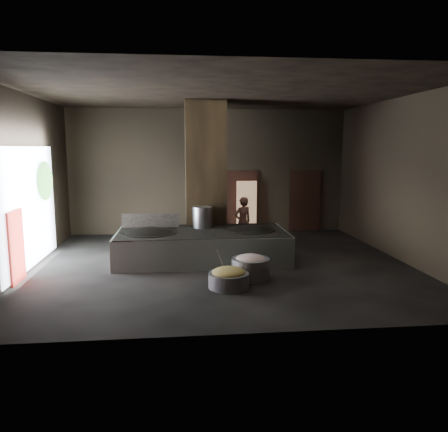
{
  "coord_description": "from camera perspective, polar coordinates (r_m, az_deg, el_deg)",
  "views": [
    {
      "loc": [
        -1.13,
        -11.41,
        3.11
      ],
      "look_at": [
        0.12,
        0.43,
        1.25
      ],
      "focal_mm": 35.0,
      "sensor_mm": 36.0,
      "label": 1
    }
  ],
  "objects": [
    {
      "name": "doorway_near",
      "position": [
        16.16,
        2.32,
        1.73
      ],
      "size": [
        1.18,
        0.08,
        2.38
      ],
      "primitive_type": "cube",
      "color": "black",
      "rests_on": "ground"
    },
    {
      "name": "wok_right_rim",
      "position": [
        12.32,
        3.38,
        -1.85
      ],
      "size": [
        1.41,
        1.41,
        0.05
      ],
      "primitive_type": "cylinder",
      "color": "black",
      "rests_on": "hearth_platform"
    },
    {
      "name": "pavilion_sliver",
      "position": [
        11.2,
        -25.48,
        -3.64
      ],
      "size": [
        0.05,
        0.9,
        1.7
      ],
      "primitive_type": "cube",
      "color": "maroon",
      "rests_on": "ground"
    },
    {
      "name": "splash_guard",
      "position": [
        12.84,
        -9.56,
        -0.57
      ],
      "size": [
        1.64,
        0.08,
        0.41
      ],
      "primitive_type": "cube",
      "rotation": [
        0.0,
        0.0,
        -0.01
      ],
      "color": "black",
      "rests_on": "hearth_platform"
    },
    {
      "name": "tree_silhouette",
      "position": [
        13.28,
        -22.34,
        4.28
      ],
      "size": [
        0.28,
        1.1,
        1.1
      ],
      "primitive_type": "ellipsoid",
      "color": "#194714",
      "rests_on": "left_opening"
    },
    {
      "name": "meat_basin",
      "position": [
        10.57,
        3.48,
        -6.85
      ],
      "size": [
        1.2,
        1.2,
        0.5
      ],
      "primitive_type": "cylinder",
      "rotation": [
        0.0,
        0.0,
        0.41
      ],
      "color": "slate",
      "rests_on": "ground"
    },
    {
      "name": "front_wall",
      "position": [
        7.01,
        3.31,
        1.8
      ],
      "size": [
        10.0,
        0.1,
        4.5
      ],
      "primitive_type": "cube",
      "color": "black",
      "rests_on": "ground"
    },
    {
      "name": "hearth_platform",
      "position": [
        12.21,
        -2.87,
        -3.92
      ],
      "size": [
        4.72,
        2.3,
        0.82
      ],
      "primitive_type": "cube",
      "rotation": [
        0.0,
        0.0,
        -0.01
      ],
      "color": "#ACC0AF",
      "rests_on": "ground"
    },
    {
      "name": "pillar",
      "position": [
        13.37,
        -2.46,
        5.18
      ],
      "size": [
        1.2,
        1.2,
        4.5
      ],
      "primitive_type": "cube",
      "color": "black",
      "rests_on": "ground"
    },
    {
      "name": "wok_right",
      "position": [
        12.34,
        3.38,
        -2.17
      ],
      "size": [
        1.38,
        1.38,
        0.39
      ],
      "primitive_type": "ellipsoid",
      "color": "black",
      "rests_on": "hearth_platform"
    },
    {
      "name": "meat_fill",
      "position": [
        10.52,
        3.49,
        -5.79
      ],
      "size": [
        0.75,
        0.75,
        0.29
      ],
      "primitive_type": "ellipsoid",
      "color": "tan",
      "rests_on": "meat_basin"
    },
    {
      "name": "doorway_far",
      "position": [
        16.68,
        10.51,
        1.81
      ],
      "size": [
        1.18,
        0.08,
        2.38
      ],
      "primitive_type": "cube",
      "color": "black",
      "rests_on": "ground"
    },
    {
      "name": "stock_pot",
      "position": [
        12.62,
        -2.81,
        -0.16
      ],
      "size": [
        0.57,
        0.57,
        0.61
      ],
      "primitive_type": "cylinder",
      "color": "gray",
      "rests_on": "hearth_platform"
    },
    {
      "name": "wok_left",
      "position": [
        12.1,
        -9.75,
        -2.5
      ],
      "size": [
        1.48,
        1.48,
        0.41
      ],
      "primitive_type": "ellipsoid",
      "color": "black",
      "rests_on": "hearth_platform"
    },
    {
      "name": "veg_fill",
      "position": [
        9.87,
        0.63,
        -7.38
      ],
      "size": [
        0.75,
        0.75,
        0.23
      ],
      "primitive_type": "ellipsoid",
      "color": "#849749",
      "rests_on": "veg_basin"
    },
    {
      "name": "ceiling",
      "position": [
        11.56,
        -0.38,
        16.03
      ],
      "size": [
        10.0,
        9.0,
        0.1
      ],
      "primitive_type": "cube",
      "color": "black",
      "rests_on": "back_wall"
    },
    {
      "name": "left_wall",
      "position": [
        12.1,
        -24.97,
        3.97
      ],
      "size": [
        0.1,
        9.0,
        4.5
      ],
      "primitive_type": "cube",
      "color": "black",
      "rests_on": "ground"
    },
    {
      "name": "ladle",
      "position": [
        9.94,
        -0.33,
        -6.06
      ],
      "size": [
        0.27,
        0.29,
        0.65
      ],
      "primitive_type": "cylinder",
      "rotation": [
        0.49,
        0.0,
        -0.74
      ],
      "color": "gray",
      "rests_on": "veg_basin"
    },
    {
      "name": "doorway_far_glow",
      "position": [
        16.73,
        9.75,
        1.68
      ],
      "size": [
        0.76,
        0.04,
        1.79
      ],
      "primitive_type": "cube",
      "color": "#8C6647",
      "rests_on": "ground"
    },
    {
      "name": "platform_cap",
      "position": [
        12.13,
        -2.89,
        -2.04
      ],
      "size": [
        4.6,
        2.21,
        0.03
      ],
      "primitive_type": "cube",
      "color": "black",
      "rests_on": "hearth_platform"
    },
    {
      "name": "left_opening",
      "position": [
        12.32,
        -24.03,
        1.06
      ],
      "size": [
        0.04,
        4.2,
        3.1
      ],
      "primitive_type": "cube",
      "color": "white",
      "rests_on": "ground"
    },
    {
      "name": "floor",
      "position": [
        11.9,
        -0.35,
        -6.53
      ],
      "size": [
        10.0,
        9.0,
        0.1
      ],
      "primitive_type": "cube",
      "color": "black",
      "rests_on": "ground"
    },
    {
      "name": "back_wall",
      "position": [
        16.03,
        -1.98,
        5.8
      ],
      "size": [
        10.0,
        0.1,
        4.5
      ],
      "primitive_type": "cube",
      "color": "black",
      "rests_on": "ground"
    },
    {
      "name": "wok_left_rim",
      "position": [
        12.09,
        -9.76,
        -2.17
      ],
      "size": [
        1.51,
        1.51,
        0.05
      ],
      "primitive_type": "cylinder",
      "color": "black",
      "rests_on": "hearth_platform"
    },
    {
      "name": "right_wall",
      "position": [
        13.01,
        22.43,
        4.41
      ],
      "size": [
        0.1,
        9.0,
        4.5
      ],
      "primitive_type": "cube",
      "color": "black",
      "rests_on": "ground"
    },
    {
      "name": "veg_basin",
      "position": [
        9.92,
        0.63,
        -8.38
      ],
      "size": [
        1.15,
        1.15,
        0.34
      ],
      "primitive_type": "cylinder",
      "rotation": [
        0.0,
        0.0,
        -0.31
      ],
      "color": "slate",
      "rests_on": "ground"
    },
    {
      "name": "cook",
      "position": [
        13.8,
        2.47,
        -0.78
      ],
      "size": [
        0.68,
        0.57,
        1.59
      ],
      "primitive_type": "imported",
      "rotation": [
        0.0,
        0.0,
        3.54
      ],
      "color": "brown",
      "rests_on": "ground"
    },
    {
      "name": "doorway_near_glow",
      "position": [
        16.0,
        2.97,
        1.47
      ],
      "size": [
        0.74,
        0.04,
        1.75
      ],
      "primitive_type": "cube",
      "color": "#8C6647",
      "rests_on": "ground"
    }
  ]
}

